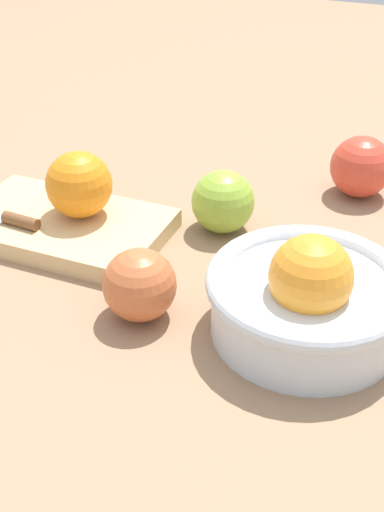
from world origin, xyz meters
TOP-DOWN VIEW (x-y plane):
  - ground_plane at (0.00, 0.00)m, footprint 2.40×2.40m
  - bowl at (-0.16, 0.10)m, footprint 0.19×0.19m
  - cutting_board at (0.14, 0.02)m, footprint 0.24×0.15m
  - orange_on_board at (0.12, -0.00)m, footprint 0.08×0.08m
  - apple_front_left at (-0.16, -0.20)m, footprint 0.08×0.08m
  - apple_front_center at (-0.03, -0.06)m, footprint 0.07×0.07m
  - apple_back_center at (-0.01, 0.12)m, footprint 0.07×0.07m

SIDE VIEW (x-z plane):
  - ground_plane at x=0.00m, z-range 0.00..0.00m
  - cutting_board at x=0.14m, z-range 0.00..0.02m
  - apple_back_center at x=-0.01m, z-range 0.00..0.07m
  - apple_front_center at x=-0.03m, z-range 0.00..0.07m
  - apple_front_left at x=-0.16m, z-range 0.00..0.08m
  - bowl at x=-0.16m, z-range -0.01..0.10m
  - orange_on_board at x=0.12m, z-range 0.02..0.10m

